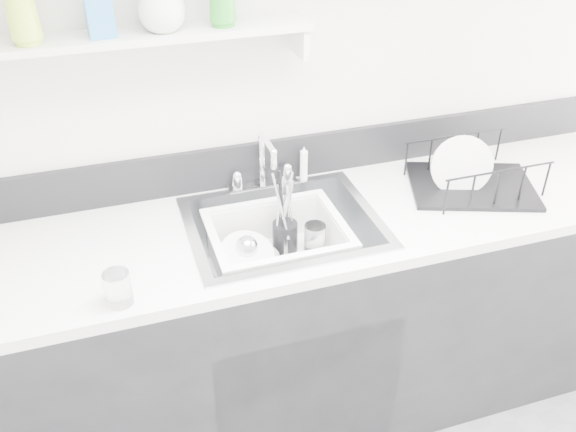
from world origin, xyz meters
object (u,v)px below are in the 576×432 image
object	(u,v)px
dish_rack	(474,169)
sink	(284,245)
wash_tub	(277,247)
counter_run	(284,324)

from	to	relation	value
dish_rack	sink	bearing A→B (deg)	-159.14
sink	dish_rack	size ratio (longest dim) A/B	1.44
wash_tub	counter_run	bearing A→B (deg)	36.54
sink	wash_tub	world-z (taller)	sink
sink	counter_run	bearing A→B (deg)	0.00
wash_tub	dish_rack	world-z (taller)	dish_rack
sink	wash_tub	size ratio (longest dim) A/B	1.41
counter_run	sink	world-z (taller)	sink
counter_run	sink	bearing A→B (deg)	0.00
counter_run	sink	distance (m)	0.37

